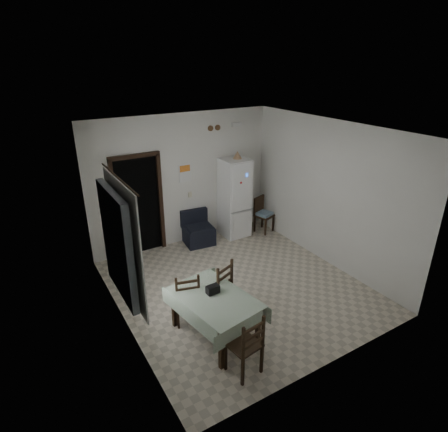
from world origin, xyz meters
The scene contains 25 objects.
ground centered at (0.00, 0.00, 0.00)m, with size 4.50×4.50×0.00m, color beige.
ceiling centered at (0.00, 0.00, 2.90)m, with size 4.20×4.50×0.02m, color white, non-canonical shape.
wall_back centered at (0.00, 2.25, 1.45)m, with size 4.20×0.02×2.90m, color silver, non-canonical shape.
wall_front centered at (0.00, -2.25, 1.45)m, with size 4.20×0.02×2.90m, color silver, non-canonical shape.
wall_left centered at (-2.10, 0.00, 1.45)m, with size 0.02×4.50×2.90m, color silver, non-canonical shape.
wall_right centered at (2.10, 0.00, 1.45)m, with size 0.02×4.50×2.90m, color silver, non-canonical shape.
doorway centered at (-1.05, 2.45, 1.06)m, with size 1.06×0.52×2.22m.
window_recess centered at (-2.15, -0.20, 1.55)m, with size 0.10×1.20×1.60m, color silver.
curtain centered at (-2.04, -0.20, 1.55)m, with size 0.02×1.45×1.85m, color silver.
curtain_rod centered at (-2.03, -0.20, 2.50)m, with size 0.02×0.02×1.60m, color black.
calendar centered at (0.05, 2.24, 1.62)m, with size 0.28×0.02×0.40m, color white.
calendar_image centered at (0.05, 2.23, 1.72)m, with size 0.24×0.01×0.14m, color orange.
light_switch centered at (0.15, 2.24, 1.10)m, with size 0.08×0.02×0.12m, color beige.
vent_left centered at (0.70, 2.23, 2.52)m, with size 0.12×0.12×0.03m, color brown.
vent_right centered at (0.88, 2.23, 2.52)m, with size 0.12×0.12×0.03m, color brown.
emergency_light centered at (1.35, 2.21, 2.55)m, with size 0.25×0.07×0.09m, color white.
fridge centered at (1.14, 1.93, 0.92)m, with size 0.60×0.60×1.85m, color white, non-canonical shape.
tan_cone centered at (1.21, 1.94, 1.93)m, with size 0.20×0.20×0.17m, color tan.
navy_seat centered at (0.19, 1.93, 0.38)m, with size 0.63×0.61×0.76m, color black, non-canonical shape.
corner_chair centered at (1.85, 1.69, 0.43)m, with size 0.38×0.38×0.87m, color black, non-canonical shape.
dining_table centered at (-1.02, -0.91, 0.35)m, with size 0.89×1.34×0.70m, color #9DB197, non-canonical shape.
black_bag centered at (-0.99, -0.82, 0.76)m, with size 0.19×0.12×0.13m, color black.
dining_chair_far_left centered at (-1.22, -0.37, 0.46)m, with size 0.40×0.40×0.92m, color black, non-canonical shape.
dining_chair_far_right centered at (-0.70, -0.42, 0.49)m, with size 0.42×0.42×0.98m, color black, non-canonical shape.
dining_chair_near_head centered at (-1.04, -1.74, 0.47)m, with size 0.40×0.40×0.93m, color black, non-canonical shape.
Camera 1 is at (-3.25, -4.92, 3.97)m, focal length 30.00 mm.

